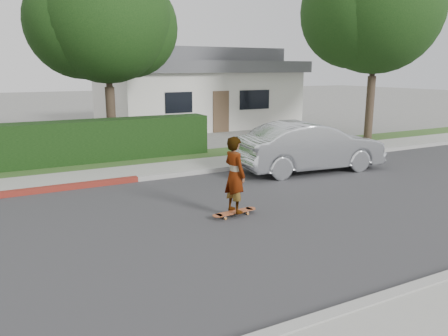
{
  "coord_description": "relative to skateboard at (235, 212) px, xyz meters",
  "views": [
    {
      "loc": [
        -2.45,
        -7.91,
        3.19
      ],
      "look_at": [
        2.01,
        0.6,
        1.0
      ],
      "focal_mm": 35.0,
      "sensor_mm": 36.0,
      "label": 1
    }
  ],
  "objects": [
    {
      "name": "ground",
      "position": [
        -2.01,
        -0.1,
        -0.1
      ],
      "size": [
        120.0,
        120.0,
        0.0
      ],
      "primitive_type": "plane",
      "color": "slate",
      "rests_on": "ground"
    },
    {
      "name": "road",
      "position": [
        -2.01,
        -0.1,
        -0.09
      ],
      "size": [
        60.0,
        8.0,
        0.01
      ],
      "primitive_type": "cube",
      "color": "#2D2D30",
      "rests_on": "ground"
    },
    {
      "name": "curb_far",
      "position": [
        -2.01,
        4.0,
        -0.02
      ],
      "size": [
        60.0,
        0.2,
        0.15
      ],
      "primitive_type": "cube",
      "color": "#9E9E99",
      "rests_on": "ground"
    },
    {
      "name": "sidewalk_far",
      "position": [
        -2.01,
        4.9,
        -0.04
      ],
      "size": [
        60.0,
        1.6,
        0.12
      ],
      "primitive_type": "cube",
      "color": "gray",
      "rests_on": "ground"
    },
    {
      "name": "planting_strip",
      "position": [
        -2.01,
        6.5,
        -0.05
      ],
      "size": [
        60.0,
        1.6,
        0.1
      ],
      "primitive_type": "cube",
      "color": "#2D4C1E",
      "rests_on": "ground"
    },
    {
      "name": "tree_center",
      "position": [
        -0.53,
        9.08,
        4.81
      ],
      "size": [
        5.66,
        4.84,
        7.44
      ],
      "color": "#33261C",
      "rests_on": "ground"
    },
    {
      "name": "tree_right",
      "position": [
        10.47,
        6.58,
        5.53
      ],
      "size": [
        6.32,
        5.6,
        8.56
      ],
      "color": "#33261C",
      "rests_on": "ground"
    },
    {
      "name": "house",
      "position": [
        5.99,
        15.89,
        2.0
      ],
      "size": [
        10.6,
        8.6,
        4.3
      ],
      "color": "beige",
      "rests_on": "ground"
    },
    {
      "name": "skateboard",
      "position": [
        0.0,
        0.0,
        0.0
      ],
      "size": [
        1.12,
        0.32,
        0.1
      ],
      "rotation": [
        0.0,
        0.0,
        0.1
      ],
      "color": "#BF7334",
      "rests_on": "ground"
    },
    {
      "name": "skateboarder",
      "position": [
        0.0,
        0.0,
        0.85
      ],
      "size": [
        0.48,
        0.66,
        1.68
      ],
      "primitive_type": "imported",
      "rotation": [
        0.0,
        0.0,
        1.71
      ],
      "color": "white",
      "rests_on": "skateboard"
    },
    {
      "name": "car_silver",
      "position": [
        4.27,
        2.77,
        0.69
      ],
      "size": [
        4.89,
        2.11,
        1.57
      ],
      "primitive_type": "imported",
      "rotation": [
        0.0,
        0.0,
        1.47
      ],
      "color": "#B5B9BD",
      "rests_on": "ground"
    }
  ]
}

